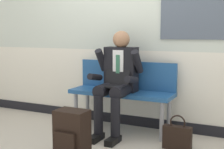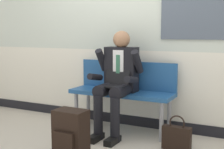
{
  "view_description": "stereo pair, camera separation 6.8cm",
  "coord_description": "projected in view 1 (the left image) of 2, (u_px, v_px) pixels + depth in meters",
  "views": [
    {
      "loc": [
        1.66,
        -3.23,
        1.26
      ],
      "look_at": [
        0.03,
        0.12,
        0.75
      ],
      "focal_mm": 50.53,
      "sensor_mm": 36.0,
      "label": 1
    },
    {
      "loc": [
        1.72,
        -3.2,
        1.26
      ],
      "look_at": [
        0.03,
        0.12,
        0.75
      ],
      "focal_mm": 50.53,
      "sensor_mm": 36.0,
      "label": 2
    }
  ],
  "objects": [
    {
      "name": "ground_plane",
      "position": [
        105.0,
        138.0,
        3.76
      ],
      "size": [
        18.0,
        18.0,
        0.0
      ],
      "primitive_type": "plane",
      "color": "#B2A899"
    },
    {
      "name": "station_wall",
      "position": [
        129.0,
        27.0,
        4.17
      ],
      "size": [
        5.24,
        0.17,
        2.65
      ],
      "color": "beige",
      "rests_on": "ground"
    },
    {
      "name": "bench_with_person",
      "position": [
        123.0,
        88.0,
        4.01
      ],
      "size": [
        1.32,
        0.42,
        0.88
      ],
      "color": "navy",
      "rests_on": "ground"
    },
    {
      "name": "person_seated",
      "position": [
        117.0,
        79.0,
        3.81
      ],
      "size": [
        0.57,
        0.7,
        1.27
      ],
      "color": "black",
      "rests_on": "ground"
    },
    {
      "name": "backpack",
      "position": [
        72.0,
        134.0,
        3.16
      ],
      "size": [
        0.32,
        0.26,
        0.48
      ],
      "color": "black",
      "rests_on": "ground"
    },
    {
      "name": "handbag",
      "position": [
        177.0,
        137.0,
        3.37
      ],
      "size": [
        0.3,
        0.09,
        0.38
      ],
      "color": "black",
      "rests_on": "ground"
    }
  ]
}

